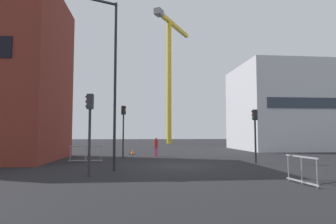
# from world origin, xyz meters

# --- Properties ---
(ground) EXTENTS (160.00, 160.00, 0.00)m
(ground) POSITION_xyz_m (0.00, 0.00, 0.00)
(ground) COLOR black
(office_block) EXTENTS (13.25, 10.60, 9.94)m
(office_block) POSITION_xyz_m (16.14, 15.92, 4.97)
(office_block) COLOR silver
(office_block) RESTS_ON ground
(construction_crane) EXTENTS (8.50, 13.77, 24.46)m
(construction_crane) POSITION_xyz_m (3.59, 38.29, 15.80)
(construction_crane) COLOR yellow
(construction_crane) RESTS_ON ground
(streetlamp_tall) EXTENTS (2.01, 0.96, 8.99)m
(streetlamp_tall) POSITION_xyz_m (-3.85, -2.21, 5.23)
(streetlamp_tall) COLOR #232326
(streetlamp_tall) RESTS_ON ground
(traffic_light_median) EXTENTS (0.38, 0.27, 3.76)m
(traffic_light_median) POSITION_xyz_m (-4.61, -4.00, 2.54)
(traffic_light_median) COLOR #2D2D30
(traffic_light_median) RESTS_ON ground
(traffic_light_corner) EXTENTS (0.39, 0.35, 4.13)m
(traffic_light_corner) POSITION_xyz_m (-3.58, 5.87, 2.77)
(traffic_light_corner) COLOR #2D2D30
(traffic_light_corner) RESTS_ON ground
(traffic_light_crosswalk) EXTENTS (0.37, 0.25, 3.51)m
(traffic_light_crosswalk) POSITION_xyz_m (5.25, 0.92, 2.38)
(traffic_light_crosswalk) COLOR #232326
(traffic_light_crosswalk) RESTS_ON ground
(pedestrian_walking) EXTENTS (0.34, 0.34, 1.62)m
(pedestrian_walking) POSITION_xyz_m (-0.90, 7.10, 0.93)
(pedestrian_walking) COLOR #D14C8C
(pedestrian_walking) RESTS_ON ground
(safety_barrier_right_run) EXTENTS (0.23, 1.92, 1.08)m
(safety_barrier_right_run) POSITION_xyz_m (3.86, -6.89, 0.56)
(safety_barrier_right_run) COLOR #9EA0A5
(safety_barrier_right_run) RESTS_ON ground
(safety_barrier_left_run) EXTENTS (2.28, 0.08, 1.08)m
(safety_barrier_left_run) POSITION_xyz_m (-5.96, 2.91, 0.56)
(safety_barrier_left_run) COLOR #9EA0A5
(safety_barrier_left_run) RESTS_ON ground
(traffic_cone_orange) EXTENTS (0.48, 0.48, 0.49)m
(traffic_cone_orange) POSITION_xyz_m (-2.89, 9.81, 0.22)
(traffic_cone_orange) COLOR black
(traffic_cone_orange) RESTS_ON ground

